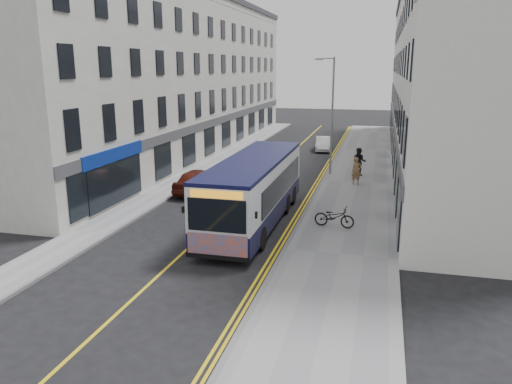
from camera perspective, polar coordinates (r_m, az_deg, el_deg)
The scene contains 17 objects.
ground at distance 22.78m, azimuth -6.07°, elevation -4.85°, with size 140.00×140.00×0.00m, color black.
pavement_east at distance 33.02m, azimuth 11.53°, elevation 1.06°, with size 4.50×64.00×0.12m, color #939396.
pavement_west at distance 35.31m, azimuth -7.01°, elevation 2.09°, with size 2.00×64.00×0.12m, color #939396.
kerb_east at distance 33.19m, azimuth 7.66°, elevation 1.29°, with size 0.18×64.00×0.13m, color slate.
kerb_west at distance 34.97m, azimuth -5.48°, elevation 2.02°, with size 0.18×64.00×0.13m, color slate.
road_centre_line at distance 33.87m, azimuth 0.92°, elevation 1.57°, with size 0.12×64.00×0.01m, color yellow.
road_dbl_yellow_inner at distance 33.25m, azimuth 6.88°, elevation 1.23°, with size 0.10×64.00×0.01m, color yellow.
road_dbl_yellow_outer at distance 33.23m, azimuth 7.22°, elevation 1.21°, with size 0.10×64.00×0.01m, color yellow.
terrace_east at distance 41.37m, azimuth 20.10°, elevation 12.11°, with size 6.00×46.00×13.00m, color white.
terrace_west at distance 44.39m, azimuth -7.94°, elevation 12.90°, with size 6.00×46.00×13.00m, color silver.
streetlamp at distance 34.47m, azimuth 8.57°, elevation 9.01°, with size 1.32×0.18×8.00m.
city_bus at distance 23.63m, azimuth -0.22°, elevation 0.39°, with size 2.59×11.09×3.22m.
bicycle at distance 23.45m, azimuth 8.94°, elevation -2.82°, with size 0.65×1.86×0.98m, color black.
pedestrian_near at distance 32.11m, azimuth 11.41°, elevation 2.38°, with size 0.63×0.41×1.72m, color olive.
pedestrian_far at distance 34.74m, azimuth 11.70°, elevation 3.40°, with size 0.93×0.72×1.91m, color black.
car_white at distance 45.42m, azimuth 7.71°, elevation 5.48°, with size 1.31×3.76×1.24m, color silver.
car_maroon at distance 30.08m, azimuth -6.51°, elevation 1.32°, with size 1.77×4.39×1.50m, color #55170E.
Camera 1 is at (7.58, -20.17, 7.40)m, focal length 35.00 mm.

